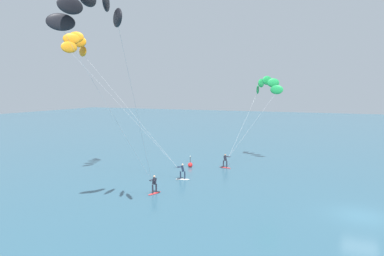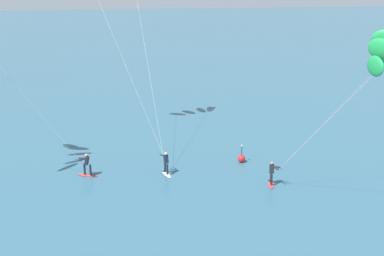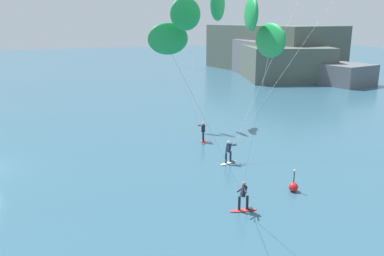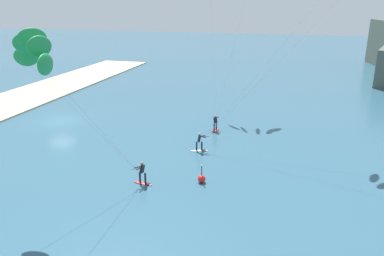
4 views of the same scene
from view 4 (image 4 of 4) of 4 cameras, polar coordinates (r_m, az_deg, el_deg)
name	(u,v)px [view 4 (image 4 of 4)]	position (r m, az deg, el deg)	size (l,w,h in m)	color
ground_plane	(60,121)	(43.29, -19.21, 1.01)	(240.00, 240.00, 0.00)	#2D566B
kitesurfer_mid_water	(40,57)	(22.36, -21.84, 9.83)	(7.08, 6.74, 10.97)	red
marker_buoy	(202,179)	(27.21, 1.46, -7.61)	(0.56, 0.56, 1.38)	red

